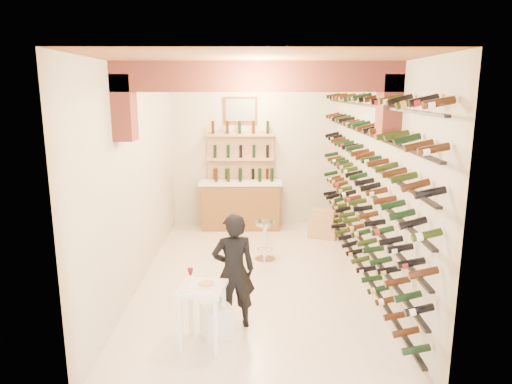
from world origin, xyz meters
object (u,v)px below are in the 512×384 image
crate_lower (323,229)px  wine_rack (358,180)px  tasting_table (202,297)px  back_counter (241,203)px  white_stool (217,321)px  person (234,271)px  chrome_barstool (265,238)px

crate_lower → wine_rack: bearing=-84.5°
wine_rack → tasting_table: size_ratio=6.49×
back_counter → white_stool: size_ratio=4.26×
back_counter → tasting_table: (-0.33, -4.61, 0.06)m
tasting_table → white_stool: 0.46m
person → chrome_barstool: bearing=-112.0°
person → crate_lower: (1.63, 3.52, -0.56)m
wine_rack → back_counter: size_ratio=3.35×
tasting_table → person: size_ratio=0.61×
tasting_table → person: person is taller
person → white_stool: bearing=43.2°
wine_rack → crate_lower: wine_rack is taller
white_stool → chrome_barstool: size_ratio=0.58×
tasting_table → crate_lower: 4.44m
tasting_table → crate_lower: tasting_table is taller
person → crate_lower: 3.92m
wine_rack → back_counter: wine_rack is taller
chrome_barstool → crate_lower: 1.75m
back_counter → tasting_table: bearing=-94.1°
wine_rack → person: wine_rack is taller
wine_rack → tasting_table: 3.07m
white_stool → tasting_table: bearing=-129.3°
person → crate_lower: size_ratio=2.71×
wine_rack → tasting_table: bearing=-137.8°
back_counter → crate_lower: (1.64, -0.64, -0.37)m
crate_lower → person: bearing=-114.8°
tasting_table → white_stool: size_ratio=2.20×
white_stool → person: (0.19, 0.27, 0.52)m
white_stool → chrome_barstool: chrome_barstool is taller
chrome_barstool → crate_lower: size_ratio=1.30×
back_counter → crate_lower: 1.80m
white_stool → person: bearing=54.0°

